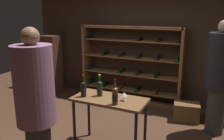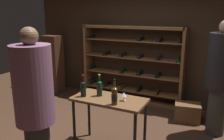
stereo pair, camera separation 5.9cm
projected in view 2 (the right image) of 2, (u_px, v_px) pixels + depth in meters
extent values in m
cube|color=#3D2B1E|center=(148.00, 43.00, 5.40)|extent=(5.98, 0.10, 2.77)
cube|color=brown|center=(88.00, 60.00, 5.98)|extent=(0.06, 0.32, 1.78)
cube|color=brown|center=(183.00, 70.00, 4.96)|extent=(0.06, 0.32, 1.78)
cube|color=brown|center=(132.00, 27.00, 5.26)|extent=(2.36, 0.32, 0.06)
cube|color=brown|center=(130.00, 99.00, 5.68)|extent=(2.36, 0.32, 0.06)
cube|color=brown|center=(131.00, 90.00, 5.62)|extent=(2.28, 0.32, 0.02)
cylinder|color=black|center=(92.00, 82.00, 6.07)|extent=(0.08, 0.30, 0.08)
cylinder|color=black|center=(107.00, 84.00, 5.89)|extent=(0.08, 0.30, 0.08)
cylinder|color=#4C3314|center=(122.00, 86.00, 5.70)|extent=(0.08, 0.30, 0.08)
cylinder|color=black|center=(139.00, 89.00, 5.51)|extent=(0.08, 0.30, 0.08)
cylinder|color=#4C3314|center=(157.00, 91.00, 5.33)|extent=(0.08, 0.30, 0.08)
cube|color=brown|center=(131.00, 74.00, 5.52)|extent=(2.28, 0.32, 0.02)
cylinder|color=black|center=(92.00, 67.00, 5.98)|extent=(0.08, 0.30, 0.08)
cylinder|color=black|center=(123.00, 71.00, 5.60)|extent=(0.08, 0.30, 0.08)
cylinder|color=black|center=(140.00, 73.00, 5.42)|extent=(0.08, 0.30, 0.08)
cylinder|color=black|center=(158.00, 75.00, 5.23)|extent=(0.08, 0.30, 0.08)
cube|color=brown|center=(131.00, 58.00, 5.43)|extent=(2.28, 0.32, 0.02)
cylinder|color=black|center=(107.00, 53.00, 5.70)|extent=(0.08, 0.30, 0.08)
cylinder|color=black|center=(123.00, 54.00, 5.51)|extent=(0.08, 0.30, 0.08)
cylinder|color=black|center=(140.00, 56.00, 5.32)|extent=(0.08, 0.30, 0.08)
cylinder|color=black|center=(159.00, 58.00, 5.14)|extent=(0.08, 0.30, 0.08)
cylinder|color=black|center=(179.00, 59.00, 4.95)|extent=(0.08, 0.30, 0.08)
cube|color=brown|center=(132.00, 41.00, 5.33)|extent=(2.28, 0.32, 0.02)
cylinder|color=black|center=(91.00, 36.00, 5.79)|extent=(0.08, 0.30, 0.08)
cylinder|color=black|center=(141.00, 39.00, 5.23)|extent=(0.08, 0.30, 0.08)
cylinder|color=black|center=(160.00, 40.00, 5.04)|extent=(0.08, 0.30, 0.08)
cylinder|color=black|center=(180.00, 41.00, 4.85)|extent=(0.08, 0.30, 0.08)
cube|color=brown|center=(109.00, 100.00, 3.46)|extent=(1.10, 0.53, 0.04)
cylinder|color=black|center=(74.00, 124.00, 3.59)|extent=(0.04, 0.04, 0.80)
cylinder|color=black|center=(135.00, 140.00, 3.16)|extent=(0.04, 0.04, 0.80)
cylinder|color=black|center=(89.00, 114.00, 3.97)|extent=(0.04, 0.04, 0.80)
cylinder|color=black|center=(145.00, 126.00, 3.54)|extent=(0.04, 0.04, 0.80)
cylinder|color=#7A516B|center=(33.00, 85.00, 2.61)|extent=(0.45, 0.45, 0.90)
sphere|color=brown|center=(29.00, 36.00, 2.48)|extent=(0.20, 0.20, 0.20)
cylinder|color=#323232|center=(216.00, 111.00, 4.02)|extent=(0.30, 0.30, 0.84)
cylinder|color=black|center=(222.00, 61.00, 3.81)|extent=(0.47, 0.47, 0.91)
cube|color=brown|center=(187.00, 112.00, 4.57)|extent=(0.53, 0.42, 0.35)
cube|color=#4C2D1E|center=(54.00, 64.00, 6.12)|extent=(0.44, 0.36, 1.50)
cylinder|color=black|center=(83.00, 90.00, 3.52)|extent=(0.08, 0.08, 0.22)
cone|color=black|center=(83.00, 82.00, 3.49)|extent=(0.08, 0.08, 0.03)
cylinder|color=black|center=(83.00, 79.00, 3.48)|extent=(0.03, 0.03, 0.08)
cylinder|color=maroon|center=(83.00, 75.00, 3.46)|extent=(0.03, 0.03, 0.02)
cylinder|color=black|center=(83.00, 90.00, 3.52)|extent=(0.09, 0.09, 0.08)
cylinder|color=black|center=(99.00, 89.00, 3.54)|extent=(0.08, 0.08, 0.22)
cone|color=black|center=(99.00, 81.00, 3.51)|extent=(0.08, 0.08, 0.03)
cylinder|color=black|center=(99.00, 78.00, 3.50)|extent=(0.03, 0.03, 0.08)
cylinder|color=#B7932D|center=(99.00, 75.00, 3.49)|extent=(0.03, 0.03, 0.02)
cylinder|color=black|center=(99.00, 90.00, 3.54)|extent=(0.09, 0.09, 0.08)
cylinder|color=#4C3314|center=(114.00, 97.00, 3.20)|extent=(0.08, 0.08, 0.23)
cone|color=#4C3314|center=(114.00, 88.00, 3.17)|extent=(0.08, 0.08, 0.03)
cylinder|color=#4C3314|center=(114.00, 84.00, 3.16)|extent=(0.03, 0.03, 0.09)
cylinder|color=black|center=(114.00, 80.00, 3.14)|extent=(0.03, 0.03, 0.02)
cylinder|color=black|center=(114.00, 97.00, 3.20)|extent=(0.08, 0.08, 0.09)
cylinder|color=silver|center=(124.00, 101.00, 3.36)|extent=(0.07, 0.07, 0.00)
cylinder|color=silver|center=(124.00, 98.00, 3.35)|extent=(0.01, 0.01, 0.07)
cone|color=silver|center=(124.00, 94.00, 3.34)|extent=(0.08, 0.08, 0.06)
cylinder|color=#590A14|center=(124.00, 95.00, 3.34)|extent=(0.05, 0.05, 0.02)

